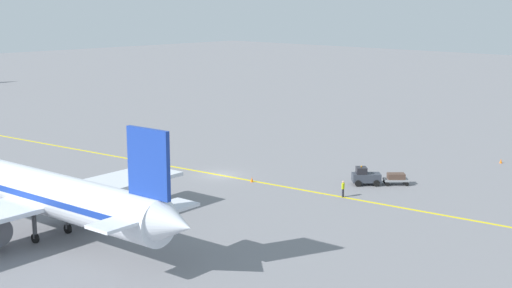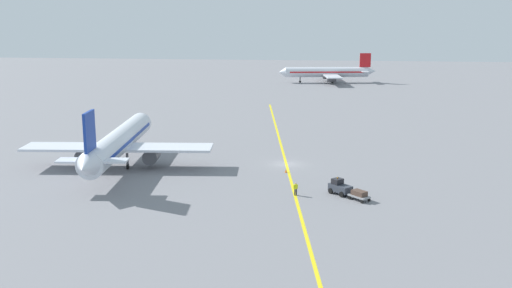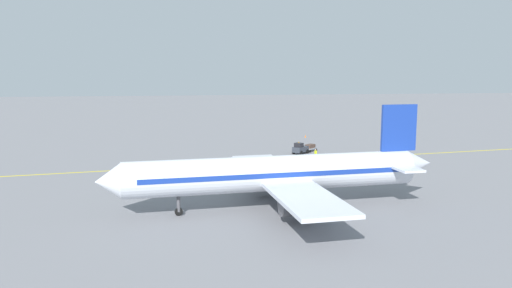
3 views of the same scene
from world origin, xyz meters
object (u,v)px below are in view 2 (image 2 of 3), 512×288
(baggage_tug_dark, at_px, (340,187))
(baggage_cart_trailing, at_px, (359,194))
(airplane_at_gate, at_px, (119,142))
(traffic_cone_near_nose, at_px, (286,171))
(ground_crew_worker, at_px, (296,188))
(airplane_distant_taxiing, at_px, (328,72))

(baggage_tug_dark, height_order, baggage_cart_trailing, baggage_tug_dark)
(airplane_at_gate, distance_m, baggage_cart_trailing, 37.25)
(baggage_tug_dark, bearing_deg, baggage_cart_trailing, -45.38)
(baggage_tug_dark, distance_m, traffic_cone_near_nose, 12.25)
(baggage_tug_dark, height_order, ground_crew_worker, baggage_tug_dark)
(airplane_distant_taxiing, bearing_deg, baggage_cart_trailing, -88.38)
(airplane_distant_taxiing, height_order, traffic_cone_near_nose, airplane_distant_taxiing)
(ground_crew_worker, bearing_deg, baggage_cart_trailing, -8.37)
(baggage_cart_trailing, bearing_deg, airplane_distant_taxiing, 91.62)
(airplane_distant_taxiing, height_order, baggage_tug_dark, airplane_distant_taxiing)
(airplane_at_gate, height_order, airplane_distant_taxiing, airplane_at_gate)
(airplane_distant_taxiing, xyz_separation_m, traffic_cone_near_nose, (-6.27, -113.62, -3.06))
(ground_crew_worker, distance_m, traffic_cone_near_nose, 11.03)
(ground_crew_worker, height_order, traffic_cone_near_nose, ground_crew_worker)
(ground_crew_worker, bearing_deg, baggage_tug_dark, 12.03)
(airplane_distant_taxiing, xyz_separation_m, baggage_cart_trailing, (3.55, -125.63, -2.58))
(baggage_tug_dark, relative_size, traffic_cone_near_nose, 5.80)
(airplane_at_gate, relative_size, ground_crew_worker, 21.16)
(ground_crew_worker, xyz_separation_m, traffic_cone_near_nose, (-1.93, 10.84, -0.63))
(baggage_cart_trailing, relative_size, traffic_cone_near_nose, 5.15)
(baggage_cart_trailing, bearing_deg, traffic_cone_near_nose, 129.30)
(baggage_cart_trailing, xyz_separation_m, traffic_cone_near_nose, (-9.82, 12.00, -0.49))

